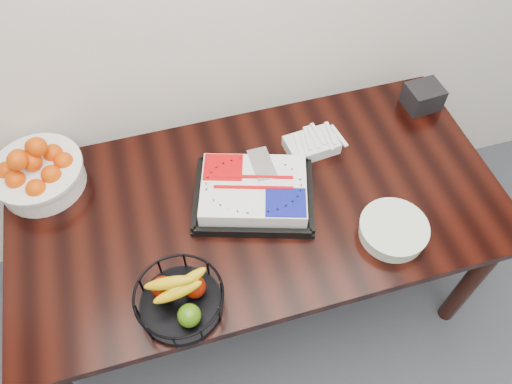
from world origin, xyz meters
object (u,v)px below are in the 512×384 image
object	(u,v)px
fruit_basket	(180,299)
napkin_box	(423,97)
table	(258,214)
tangerine_bowl	(36,169)
cake_tray	(254,192)
plate_stack	(393,230)

from	to	relation	value
fruit_basket	napkin_box	bearing A→B (deg)	28.00
table	fruit_basket	size ratio (longest dim) A/B	6.41
tangerine_bowl	napkin_box	bearing A→B (deg)	-0.50
cake_tray	tangerine_bowl	bearing A→B (deg)	159.18
cake_tray	napkin_box	distance (m)	0.85
table	tangerine_bowl	size ratio (longest dim) A/B	5.41
fruit_basket	plate_stack	distance (m)	0.76
fruit_basket	table	bearing A→B (deg)	42.90
fruit_basket	plate_stack	size ratio (longest dim) A/B	1.17
cake_tray	plate_stack	xyz separation A→B (m)	(0.42, -0.28, -0.01)
tangerine_bowl	fruit_basket	world-z (taller)	tangerine_bowl
tangerine_bowl	fruit_basket	size ratio (longest dim) A/B	1.18
table	plate_stack	size ratio (longest dim) A/B	7.52
plate_stack	cake_tray	bearing A→B (deg)	146.00
plate_stack	napkin_box	size ratio (longest dim) A/B	1.71
cake_tray	plate_stack	bearing A→B (deg)	-34.00
table	napkin_box	xyz separation A→B (m)	(0.80, 0.29, 0.14)
fruit_basket	napkin_box	world-z (taller)	fruit_basket
table	tangerine_bowl	distance (m)	0.83
fruit_basket	tangerine_bowl	bearing A→B (deg)	122.79
table	plate_stack	xyz separation A→B (m)	(0.41, -0.26, 0.12)
napkin_box	tangerine_bowl	bearing A→B (deg)	179.50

